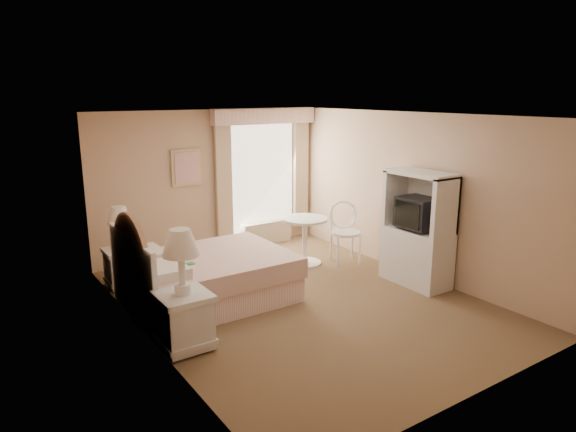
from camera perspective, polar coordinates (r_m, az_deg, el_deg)
room at (r=6.74m, az=1.49°, el=0.44°), size 4.21×5.51×2.51m
window at (r=9.47m, az=-2.63°, el=4.81°), size 2.05×0.22×2.51m
framed_art at (r=8.82m, az=-11.24°, el=5.29°), size 0.52×0.04×0.62m
bed at (r=7.07m, az=-9.50°, el=-6.69°), size 2.14×1.66×1.47m
nightstand_near at (r=5.81m, az=-11.52°, el=-9.71°), size 0.56×0.56×1.35m
nightstand_far at (r=7.89m, az=-17.96°, el=-4.33°), size 0.49×0.49×1.18m
round_table at (r=8.45m, az=1.88°, el=-1.94°), size 0.74×0.74×0.78m
cafe_chair at (r=8.60m, az=6.29°, el=-1.25°), size 0.64×0.64×1.02m
armoire at (r=7.77m, az=14.20°, el=-2.40°), size 0.51×1.01×1.69m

